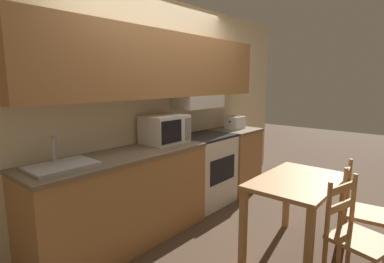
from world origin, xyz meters
TOP-DOWN VIEW (x-y plane):
  - ground_plane at (0.00, 0.00)m, footprint 16.00×16.00m
  - wall_back at (0.02, -0.07)m, footprint 5.63×0.38m
  - lower_counter_main at (-0.69, -0.29)m, footprint 1.87×0.60m
  - lower_counter_right_stub at (1.31, -0.29)m, footprint 0.64×0.60m
  - stove_range at (0.62, -0.28)m, footprint 0.73×0.56m
  - microwave at (-0.05, -0.22)m, footprint 0.48×0.37m
  - toaster at (1.33, -0.27)m, footprint 0.27×0.21m
  - sink_basin at (-1.27, -0.29)m, footprint 0.52×0.36m
  - dining_table at (0.22, -1.65)m, footprint 0.99×0.64m
  - chair_left_of_table at (-0.01, -2.19)m, footprint 0.47×0.47m
  - chair_right_of_table at (0.51, -2.12)m, footprint 0.42×0.42m

SIDE VIEW (x-z plane):
  - ground_plane at x=0.00m, z-range 0.00..0.00m
  - chair_left_of_table at x=-0.01m, z-range 0.00..0.88m
  - chair_right_of_table at x=0.51m, z-range 0.00..0.88m
  - stove_range at x=0.62m, z-range 0.00..0.91m
  - lower_counter_main at x=-0.69m, z-range 0.00..0.91m
  - lower_counter_right_stub at x=1.31m, z-range 0.00..0.91m
  - dining_table at x=0.22m, z-range 0.25..0.97m
  - sink_basin at x=-1.27m, z-range 0.81..1.05m
  - toaster at x=1.33m, z-range 0.91..1.09m
  - microwave at x=-0.05m, z-range 0.91..1.22m
  - wall_back at x=0.02m, z-range 0.24..2.79m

